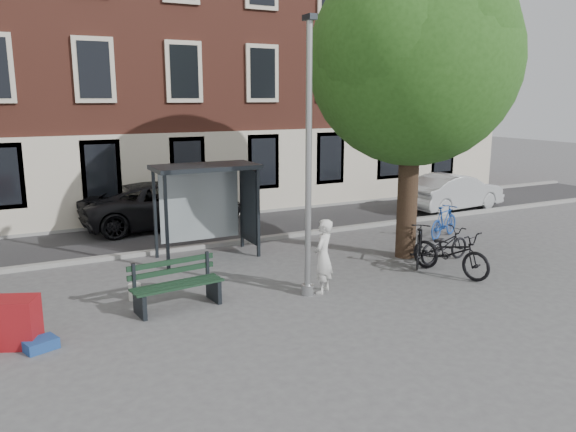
% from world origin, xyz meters
% --- Properties ---
extents(ground, '(90.00, 90.00, 0.00)m').
position_xyz_m(ground, '(0.00, 0.00, 0.00)').
color(ground, '#4C4C4F').
rests_on(ground, ground).
extents(road, '(40.00, 4.00, 0.01)m').
position_xyz_m(road, '(0.00, 7.00, 0.01)').
color(road, '#28282B').
rests_on(road, ground).
extents(curb_near, '(40.00, 0.25, 0.12)m').
position_xyz_m(curb_near, '(0.00, 5.00, 0.06)').
color(curb_near, gray).
rests_on(curb_near, ground).
extents(curb_far, '(40.00, 0.25, 0.12)m').
position_xyz_m(curb_far, '(0.00, 9.00, 0.06)').
color(curb_far, gray).
rests_on(curb_far, ground).
extents(building_row, '(30.00, 8.00, 14.00)m').
position_xyz_m(building_row, '(0.00, 13.00, 7.00)').
color(building_row, brown).
rests_on(building_row, ground).
extents(lamppost, '(0.28, 0.35, 6.11)m').
position_xyz_m(lamppost, '(0.00, 0.00, 2.78)').
color(lamppost, '#9EA0A3').
rests_on(lamppost, ground).
extents(tree_right, '(5.76, 5.60, 8.20)m').
position_xyz_m(tree_right, '(4.01, 1.38, 5.62)').
color(tree_right, black).
rests_on(tree_right, ground).
extents(bus_shelter, '(2.85, 1.45, 2.62)m').
position_xyz_m(bus_shelter, '(-0.61, 4.11, 1.92)').
color(bus_shelter, '#1E2328').
rests_on(bus_shelter, ground).
extents(painter, '(0.75, 0.72, 1.73)m').
position_xyz_m(painter, '(0.39, -0.02, 0.87)').
color(painter, silver).
rests_on(painter, ground).
extents(bench, '(2.01, 0.85, 1.01)m').
position_xyz_m(bench, '(-2.88, 0.59, 0.46)').
color(bench, '#1E2328').
rests_on(bench, ground).
extents(bike_a, '(1.84, 0.81, 0.94)m').
position_xyz_m(bike_a, '(4.63, 0.62, 0.47)').
color(bike_a, black).
rests_on(bike_a, ground).
extents(bike_b, '(1.81, 1.12, 1.05)m').
position_xyz_m(bike_b, '(6.50, 2.68, 0.53)').
color(bike_b, '#1C449B').
rests_on(bike_b, ground).
extents(bike_c, '(1.31, 2.33, 1.16)m').
position_xyz_m(bike_c, '(3.97, -0.32, 0.58)').
color(bike_c, black).
rests_on(bike_c, ground).
extents(bike_d, '(1.60, 1.65, 1.08)m').
position_xyz_m(bike_d, '(3.83, 0.71, 0.54)').
color(bike_d, black).
rests_on(bike_d, ground).
extents(car_dark, '(5.72, 2.81, 1.56)m').
position_xyz_m(car_dark, '(-1.07, 8.40, 0.78)').
color(car_dark, black).
rests_on(car_dark, ground).
extents(car_silver, '(4.58, 2.05, 1.46)m').
position_xyz_m(car_silver, '(10.02, 6.00, 0.73)').
color(car_silver, '#B0B4B8').
rests_on(car_silver, ground).
extents(red_stand, '(1.06, 0.90, 0.90)m').
position_xyz_m(red_stand, '(-6.07, 0.09, 0.45)').
color(red_stand, maroon).
rests_on(red_stand, ground).
extents(blue_crate, '(0.65, 0.56, 0.20)m').
position_xyz_m(blue_crate, '(-5.65, -0.32, 0.10)').
color(blue_crate, navy).
rests_on(blue_crate, ground).
extents(bucket_c, '(0.37, 0.37, 0.36)m').
position_xyz_m(bucket_c, '(-3.58, 1.49, 0.18)').
color(bucket_c, silver).
rests_on(bucket_c, ground).
extents(notice_sign, '(0.36, 0.11, 2.13)m').
position_xyz_m(notice_sign, '(3.92, 1.61, 1.58)').
color(notice_sign, '#9EA0A3').
rests_on(notice_sign, ground).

